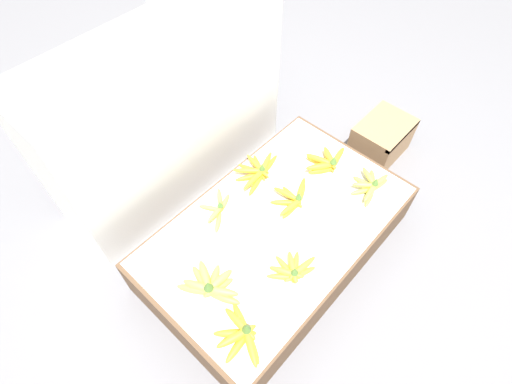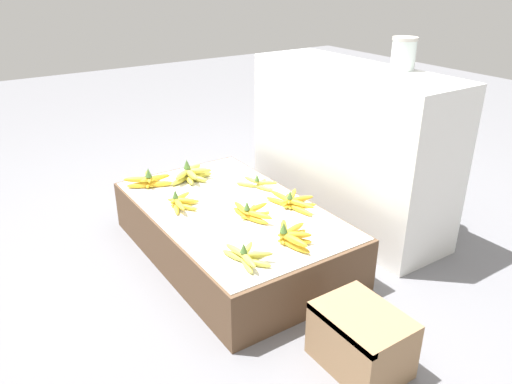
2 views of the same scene
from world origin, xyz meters
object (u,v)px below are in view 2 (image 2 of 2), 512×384
(banana_bunch_front_midleft, at_px, (181,202))
(banana_bunch_middle_midright, at_px, (251,213))
(banana_bunch_front_right, at_px, (247,256))
(glass_jar, at_px, (404,53))
(foam_tray_white, at_px, (314,54))
(banana_bunch_front_left, at_px, (149,180))
(wooden_crate, at_px, (361,339))
(banana_bunch_middle_right, at_px, (291,236))
(banana_bunch_back_midright, at_px, (292,201))
(banana_bunch_middle_left, at_px, (191,174))
(banana_bunch_back_midleft, at_px, (258,183))

(banana_bunch_front_midleft, relative_size, banana_bunch_middle_midright, 0.82)
(banana_bunch_front_right, xyz_separation_m, glass_jar, (-0.24, 1.05, 0.64))
(foam_tray_white, bearing_deg, banana_bunch_middle_midright, -56.56)
(banana_bunch_front_left, height_order, banana_bunch_front_right, banana_bunch_front_left)
(banana_bunch_front_left, height_order, foam_tray_white, foam_tray_white)
(banana_bunch_front_right, xyz_separation_m, foam_tray_white, (-0.79, 0.95, 0.58))
(wooden_crate, bearing_deg, glass_jar, 128.78)
(banana_bunch_front_left, distance_m, banana_bunch_middle_right, 0.92)
(banana_bunch_back_midright, bearing_deg, wooden_crate, -19.45)
(banana_bunch_front_right, xyz_separation_m, banana_bunch_middle_left, (-0.85, 0.19, 0.01))
(banana_bunch_front_midleft, xyz_separation_m, banana_bunch_back_midright, (0.29, 0.45, -0.00))
(banana_bunch_front_left, height_order, banana_bunch_back_midright, banana_bunch_front_left)
(foam_tray_white, bearing_deg, banana_bunch_middle_right, -43.23)
(banana_bunch_front_right, height_order, banana_bunch_back_midright, banana_bunch_back_midright)
(wooden_crate, relative_size, banana_bunch_middle_left, 1.24)
(banana_bunch_front_right, bearing_deg, banana_bunch_middle_midright, 144.34)
(banana_bunch_front_midleft, bearing_deg, wooden_crate, 10.14)
(banana_bunch_middle_midright, distance_m, banana_bunch_back_midleft, 0.34)
(banana_bunch_front_left, distance_m, banana_bunch_back_midleft, 0.57)
(banana_bunch_front_right, bearing_deg, banana_bunch_back_midleft, 142.81)
(banana_bunch_middle_midright, relative_size, banana_bunch_middle_right, 0.97)
(banana_bunch_middle_right, bearing_deg, banana_bunch_front_left, -163.16)
(banana_bunch_front_left, height_order, banana_bunch_back_midleft, banana_bunch_front_left)
(banana_bunch_front_midleft, height_order, banana_bunch_back_midleft, banana_bunch_front_midleft)
(banana_bunch_middle_right, height_order, banana_bunch_back_midleft, banana_bunch_middle_right)
(banana_bunch_back_midright, bearing_deg, banana_bunch_front_left, -141.86)
(banana_bunch_front_left, xyz_separation_m, banana_bunch_middle_left, (0.05, 0.22, 0.00))
(banana_bunch_middle_left, distance_m, banana_bunch_middle_right, 0.83)
(banana_bunch_back_midleft, height_order, glass_jar, glass_jar)
(banana_bunch_middle_right, relative_size, glass_jar, 1.63)
(banana_bunch_middle_right, relative_size, banana_bunch_back_midright, 0.88)
(banana_bunch_middle_left, xyz_separation_m, banana_bunch_back_midleft, (0.28, 0.24, -0.01))
(glass_jar, bearing_deg, foam_tray_white, -169.68)
(wooden_crate, relative_size, banana_bunch_front_left, 1.33)
(banana_bunch_front_right, distance_m, banana_bunch_middle_midright, 0.37)
(banana_bunch_front_right, xyz_separation_m, banana_bunch_middle_midright, (-0.30, 0.22, 0.00))
(banana_bunch_back_midleft, bearing_deg, banana_bunch_front_midleft, -90.94)
(banana_bunch_back_midright, bearing_deg, banana_bunch_front_midleft, -122.40)
(banana_bunch_front_midleft, bearing_deg, banana_bunch_middle_midright, 38.91)
(banana_bunch_middle_left, xyz_separation_m, banana_bunch_middle_midright, (0.54, 0.03, -0.01))
(banana_bunch_middle_midright, bearing_deg, glass_jar, 85.94)
(wooden_crate, distance_m, glass_jar, 1.38)
(banana_bunch_middle_midright, distance_m, foam_tray_white, 1.05)
(banana_bunch_front_midleft, height_order, banana_bunch_middle_midright, same)
(banana_bunch_middle_midright, distance_m, glass_jar, 1.06)
(banana_bunch_middle_midright, bearing_deg, foam_tray_white, 123.44)
(banana_bunch_front_midleft, distance_m, glass_jar, 1.28)
(glass_jar, bearing_deg, banana_bunch_middle_right, -74.97)
(banana_bunch_front_left, bearing_deg, banana_bunch_front_right, 2.05)
(banana_bunch_front_left, distance_m, banana_bunch_middle_midright, 0.65)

